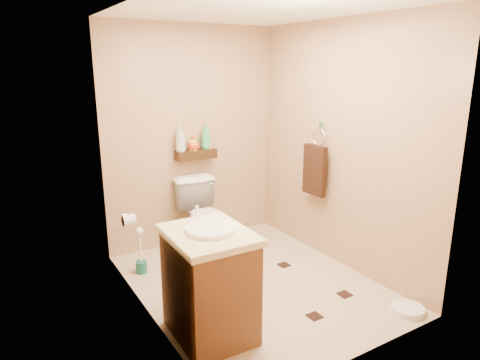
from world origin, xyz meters
TOP-DOWN VIEW (x-y plane):
  - ground at (0.00, 0.00)m, footprint 2.50×2.50m
  - wall_back at (0.00, 1.25)m, footprint 2.00×0.04m
  - wall_front at (0.00, -1.25)m, footprint 2.00×0.04m
  - wall_left at (-1.00, 0.00)m, footprint 0.04×2.50m
  - wall_right at (1.00, 0.00)m, footprint 0.04×2.50m
  - ceiling at (0.00, 0.00)m, footprint 2.00×2.50m
  - wall_shelf at (0.00, 1.17)m, footprint 0.46×0.14m
  - floor_accents at (0.06, -0.05)m, footprint 1.17×1.33m
  - toilet at (-0.07, 0.83)m, footprint 0.49×0.80m
  - vanity at (-0.70, -0.48)m, footprint 0.57×0.69m
  - bathroom_scale at (0.82, -1.07)m, footprint 0.33×0.33m
  - toilet_brush at (-0.82, 0.75)m, footprint 0.11×0.11m
  - towel_ring at (0.91, 0.25)m, footprint 0.12×0.30m
  - toilet_paper at (-0.94, 0.65)m, footprint 0.12×0.11m
  - bottle_a at (-0.18, 1.17)m, footprint 0.14×0.14m
  - bottle_b at (-0.03, 1.17)m, footprint 0.11×0.11m
  - bottle_c at (-0.03, 1.17)m, footprint 0.15×0.15m
  - bottle_d at (0.13, 1.17)m, footprint 0.16×0.16m
  - bottle_e at (0.16, 1.17)m, footprint 0.09×0.09m

SIDE VIEW (x-z plane):
  - ground at x=0.00m, z-range 0.00..0.00m
  - floor_accents at x=0.06m, z-range 0.00..0.01m
  - bathroom_scale at x=0.82m, z-range 0.00..0.05m
  - toilet_brush at x=-0.82m, z-range -0.07..0.40m
  - toilet at x=-0.07m, z-range 0.00..0.79m
  - vanity at x=-0.70m, z-range -0.05..0.90m
  - toilet_paper at x=-0.94m, z-range 0.54..0.66m
  - towel_ring at x=0.91m, z-range 0.57..1.33m
  - wall_shelf at x=0.00m, z-range 0.97..1.07m
  - bottle_e at x=0.16m, z-range 1.07..1.22m
  - bottle_c at x=-0.03m, z-range 1.07..1.23m
  - bottle_b at x=-0.03m, z-range 1.07..1.24m
  - wall_back at x=0.00m, z-range 0.00..2.40m
  - wall_front at x=0.00m, z-range 0.00..2.40m
  - wall_left at x=-1.00m, z-range 0.00..2.40m
  - wall_right at x=1.00m, z-range 0.00..2.40m
  - bottle_a at x=-0.18m, z-range 1.07..1.36m
  - bottle_d at x=0.13m, z-range 1.07..1.36m
  - ceiling at x=0.00m, z-range 2.39..2.41m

